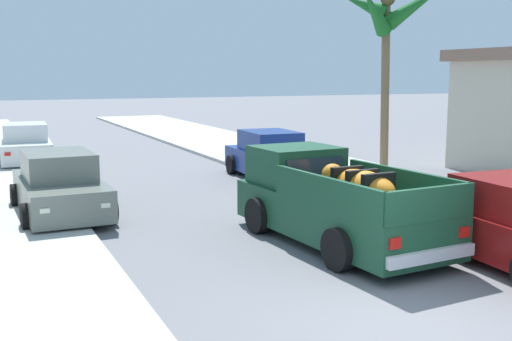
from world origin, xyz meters
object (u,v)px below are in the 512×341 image
pickup_truck (333,203)px  car_left_near (26,145)px  palm_tree_left_mid (388,19)px  car_right_near (60,187)px  car_left_mid (271,156)px

pickup_truck → car_left_near: (-4.78, 14.34, -0.10)m
pickup_truck → palm_tree_left_mid: size_ratio=0.85×
car_right_near → palm_tree_left_mid: size_ratio=0.69×
car_right_near → car_left_mid: (6.94, 2.86, 0.00)m
car_right_near → palm_tree_left_mid: palm_tree_left_mid is taller
pickup_truck → car_left_mid: (2.23, 7.56, -0.10)m
car_left_near → car_left_mid: 9.76m
car_left_mid → car_right_near: bearing=-157.6°
car_left_near → car_right_near: 9.65m
pickup_truck → car_left_near: 15.12m
pickup_truck → car_left_near: pickup_truck is taller
car_left_near → palm_tree_left_mid: bearing=-32.2°
car_left_near → car_left_mid: size_ratio=1.00×
pickup_truck → car_left_near: bearing=108.4°
pickup_truck → car_right_near: bearing=135.0°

